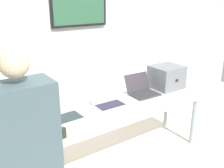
% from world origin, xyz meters
% --- Properties ---
extents(ground, '(8.00, 8.00, 0.04)m').
position_xyz_m(ground, '(0.00, 0.00, -0.02)').
color(ground, beige).
extents(back_wall, '(8.00, 0.11, 2.65)m').
position_xyz_m(back_wall, '(0.01, 1.13, 1.34)').
color(back_wall, silver).
rests_on(back_wall, ground).
extents(workbench, '(2.64, 0.70, 0.74)m').
position_xyz_m(workbench, '(0.00, 0.00, 0.68)').
color(workbench, silver).
rests_on(workbench, ground).
extents(equipment_box, '(0.41, 0.38, 0.31)m').
position_xyz_m(equipment_box, '(1.07, 0.15, 0.89)').
color(equipment_box, slate).
rests_on(equipment_box, workbench).
extents(laptop_station_0, '(0.36, 0.36, 0.27)m').
position_xyz_m(laptop_station_0, '(-1.06, 0.15, 0.80)').
color(laptop_station_0, '#AEB5B5').
rests_on(laptop_station_0, workbench).
extents(laptop_station_1, '(0.38, 0.33, 0.26)m').
position_xyz_m(laptop_station_1, '(-0.52, 0.12, 0.80)').
color(laptop_station_1, '#B2AEB3').
rests_on(laptop_station_1, workbench).
extents(laptop_station_2, '(0.35, 0.31, 0.23)m').
position_xyz_m(laptop_station_2, '(0.06, 0.12, 0.79)').
color(laptop_station_2, '#ADB4BB').
rests_on(laptop_station_2, workbench).
extents(laptop_station_3, '(0.37, 0.35, 0.24)m').
position_xyz_m(laptop_station_3, '(0.63, 0.15, 0.79)').
color(laptop_station_3, '#3B353B').
rests_on(laptop_station_3, workbench).
extents(person, '(0.44, 0.58, 1.66)m').
position_xyz_m(person, '(-1.12, -0.62, 1.01)').
color(person, '#485E65').
rests_on(person, ground).
extents(coffee_mug, '(0.07, 0.07, 0.09)m').
position_xyz_m(coffee_mug, '(-0.68, -0.25, 0.78)').
color(coffee_mug, black).
rests_on(coffee_mug, workbench).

